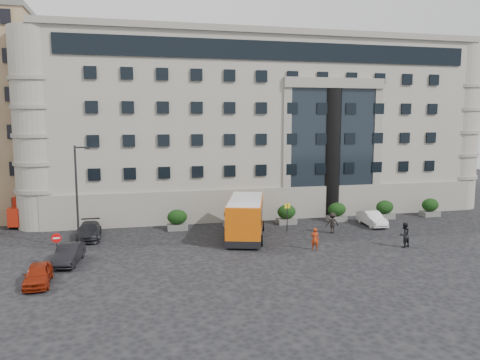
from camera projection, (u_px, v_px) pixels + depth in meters
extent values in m
plane|color=black|center=(240.00, 250.00, 35.71)|extent=(120.00, 120.00, 0.00)
cube|color=gray|center=(246.00, 127.00, 57.14)|extent=(44.00, 24.00, 18.00)
cylinder|color=black|center=(331.00, 153.00, 47.56)|extent=(1.80, 1.80, 13.00)
cube|color=#60605D|center=(177.00, 227.00, 42.29)|extent=(1.80, 1.20, 0.50)
ellipsoid|color=black|center=(177.00, 217.00, 42.17)|extent=(1.80, 1.26, 1.34)
cube|color=#60605D|center=(233.00, 224.00, 43.48)|extent=(1.80, 1.20, 0.50)
ellipsoid|color=black|center=(233.00, 214.00, 43.36)|extent=(1.80, 1.26, 1.34)
cube|color=#60605D|center=(286.00, 221.00, 44.67)|extent=(1.80, 1.20, 0.50)
ellipsoid|color=black|center=(287.00, 212.00, 44.55)|extent=(1.80, 1.26, 1.34)
cube|color=#60605D|center=(337.00, 219.00, 45.87)|extent=(1.80, 1.20, 0.50)
ellipsoid|color=black|center=(337.00, 209.00, 45.75)|extent=(1.80, 1.26, 1.34)
cube|color=#60605D|center=(384.00, 216.00, 47.06)|extent=(1.80, 1.20, 0.50)
ellipsoid|color=black|center=(385.00, 207.00, 46.94)|extent=(1.80, 1.26, 1.34)
cube|color=#60605D|center=(430.00, 214.00, 48.25)|extent=(1.80, 1.20, 0.50)
ellipsoid|color=black|center=(430.00, 205.00, 48.13)|extent=(1.80, 1.26, 1.34)
cylinder|color=#262628|center=(77.00, 198.00, 35.33)|extent=(0.16, 0.16, 8.00)
cylinder|color=#262628|center=(81.00, 147.00, 34.94)|extent=(0.90, 0.12, 0.12)
cube|color=black|center=(87.00, 148.00, 35.05)|extent=(0.35, 0.18, 0.14)
cylinder|color=#262628|center=(287.00, 217.00, 41.64)|extent=(0.08, 0.08, 2.50)
cube|color=yellow|center=(287.00, 206.00, 41.50)|extent=(0.50, 0.06, 0.45)
cylinder|color=#262628|center=(57.00, 251.00, 31.62)|extent=(0.08, 0.08, 2.20)
cylinder|color=red|center=(56.00, 238.00, 31.45)|extent=(0.64, 0.05, 0.64)
cube|color=white|center=(56.00, 238.00, 31.41)|extent=(0.45, 0.04, 0.10)
cube|color=#D7570A|center=(246.00, 215.00, 39.22)|extent=(4.98, 8.41, 2.75)
cube|color=black|center=(246.00, 232.00, 39.42)|extent=(5.03, 8.46, 0.55)
cube|color=black|center=(246.00, 212.00, 39.19)|extent=(4.51, 6.75, 1.19)
cube|color=silver|center=(246.00, 200.00, 39.05)|extent=(4.73, 7.99, 0.18)
cylinder|color=black|center=(227.00, 240.00, 36.99)|extent=(0.54, 0.94, 0.90)
cylinder|color=black|center=(261.00, 241.00, 36.80)|extent=(0.54, 0.94, 0.90)
cylinder|color=black|center=(232.00, 225.00, 42.03)|extent=(0.54, 0.94, 0.90)
cylinder|color=black|center=(262.00, 226.00, 41.84)|extent=(0.54, 0.94, 0.90)
cube|color=maroon|center=(32.00, 207.00, 45.14)|extent=(2.69, 3.80, 2.46)
cube|color=maroon|center=(23.00, 216.00, 42.67)|extent=(2.35, 1.84, 1.67)
cube|color=black|center=(20.00, 214.00, 41.94)|extent=(1.87, 0.36, 0.79)
cylinder|color=black|center=(11.00, 224.00, 42.74)|extent=(0.36, 0.85, 0.83)
cylinder|color=black|center=(36.00, 223.00, 42.97)|extent=(0.36, 0.85, 0.83)
cylinder|color=black|center=(24.00, 217.00, 45.94)|extent=(0.36, 0.85, 0.83)
cylinder|color=black|center=(46.00, 216.00, 46.17)|extent=(0.36, 0.85, 0.83)
imported|color=maroon|center=(38.00, 274.00, 28.24)|extent=(1.67, 3.77, 1.26)
imported|color=black|center=(69.00, 254.00, 32.39)|extent=(1.92, 4.22, 1.34)
imported|color=black|center=(89.00, 231.00, 39.09)|extent=(1.93, 4.63, 1.34)
imported|color=black|center=(74.00, 216.00, 45.42)|extent=(2.25, 4.49, 1.22)
imported|color=silver|center=(372.00, 218.00, 43.95)|extent=(1.64, 4.14, 1.34)
imported|color=#A83010|center=(315.00, 239.00, 35.73)|extent=(0.73, 0.60, 1.71)
imported|color=black|center=(404.00, 235.00, 36.45)|extent=(1.12, 0.97, 1.95)
imported|color=black|center=(332.00, 223.00, 40.94)|extent=(1.21, 0.71, 1.85)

